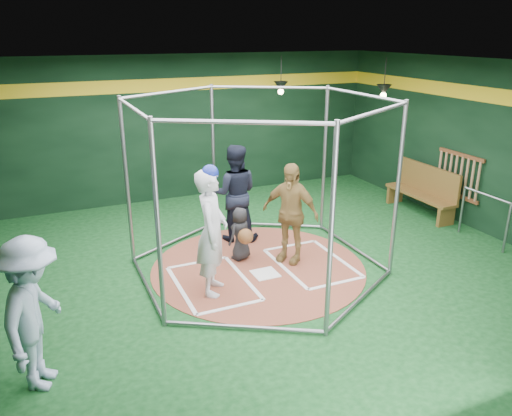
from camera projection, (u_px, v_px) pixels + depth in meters
name	position (u px, v px, depth m)	size (l,w,h in m)	color
room_shell	(258.00, 173.00, 8.35)	(10.10, 9.10, 3.53)	#0C3714
clay_disc	(258.00, 267.00, 8.93)	(3.80, 3.80, 0.01)	brown
home_plate	(265.00, 274.00, 8.67)	(0.43, 0.43, 0.01)	white
batter_box_left	(213.00, 283.00, 8.35)	(1.17, 1.77, 0.01)	white
batter_box_right	(311.00, 263.00, 9.07)	(1.17, 1.77, 0.01)	white
batting_cage	(258.00, 188.00, 8.43)	(4.05, 4.67, 3.00)	gray
bat_rack	(458.00, 175.00, 10.80)	(0.07, 1.25, 0.98)	brown
pendant_lamp_near	(281.00, 86.00, 11.95)	(0.34, 0.34, 0.90)	black
pendant_lamp_far	(384.00, 90.00, 11.26)	(0.34, 0.34, 0.90)	black
batter_figure	(212.00, 231.00, 7.77)	(0.77, 0.89, 2.11)	silver
visitor_leopard	(290.00, 213.00, 8.90)	(1.08, 0.45, 1.84)	tan
catcher_figure	(241.00, 234.00, 9.07)	(0.57, 0.63, 0.99)	black
umpire	(235.00, 193.00, 9.82)	(0.94, 0.74, 1.94)	black
bystander_blue	(34.00, 314.00, 5.70)	(1.22, 0.70, 1.89)	#A2B9D7
dugout_bench	(423.00, 189.00, 11.43)	(0.45, 1.93, 1.12)	brown
steel_railing	(485.00, 210.00, 9.80)	(0.05, 1.17, 1.01)	gray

